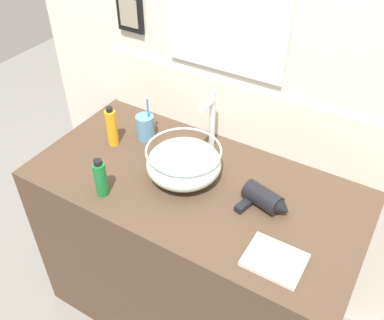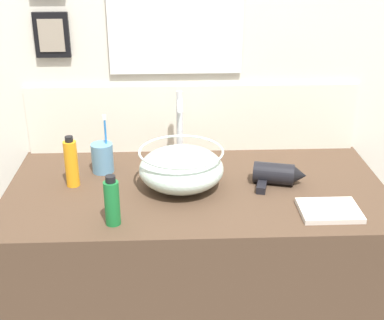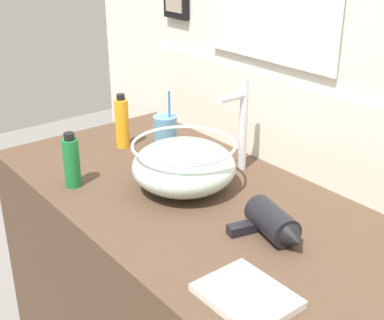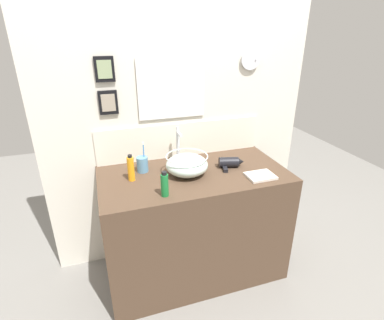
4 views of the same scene
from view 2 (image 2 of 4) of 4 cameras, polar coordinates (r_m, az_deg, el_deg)
name	(u,v)px [view 2 (image 2 of 4)]	position (r m, az deg, el deg)	size (l,w,h in m)	color
vanity_counter	(196,288)	(2.04, 0.44, -13.45)	(1.28, 0.65, 0.84)	#4C3828
back_panel	(192,69)	(2.03, -0.03, 9.63)	(2.01, 0.09, 2.30)	silver
glass_bowl_sink	(181,168)	(1.78, -1.15, -0.89)	(0.28, 0.28, 0.14)	silver
faucet	(180,123)	(1.94, -1.32, 3.93)	(0.02, 0.11, 0.27)	silver
hair_drier	(278,175)	(1.84, 9.12, -1.55)	(0.19, 0.14, 0.07)	black
toothbrush_cup	(103,158)	(1.92, -9.52, 0.26)	(0.08, 0.08, 0.21)	#598CB2
lotion_bottle	(71,163)	(1.83, -12.75, -0.30)	(0.04, 0.04, 0.18)	orange
shampoo_bottle	(112,202)	(1.58, -8.53, -4.44)	(0.05, 0.05, 0.16)	#197233
hand_towel	(329,210)	(1.71, 14.44, -5.23)	(0.18, 0.14, 0.02)	silver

